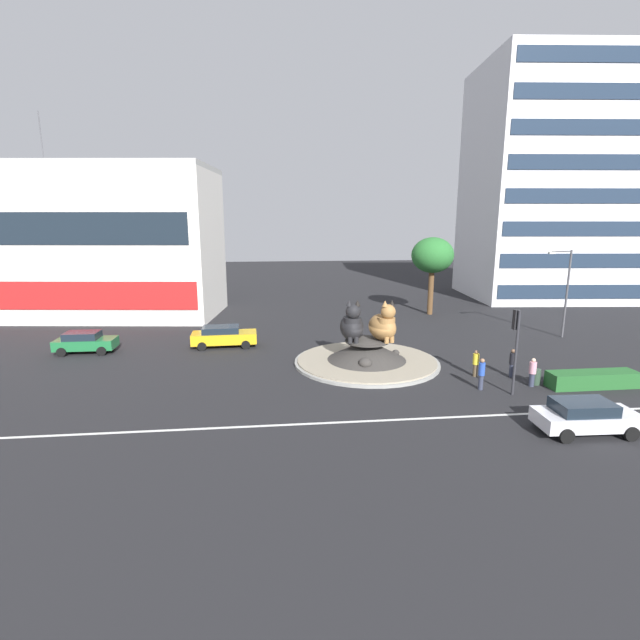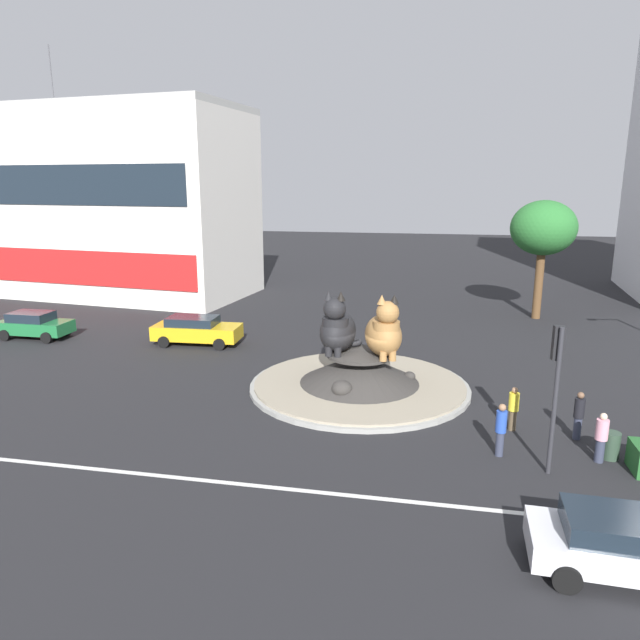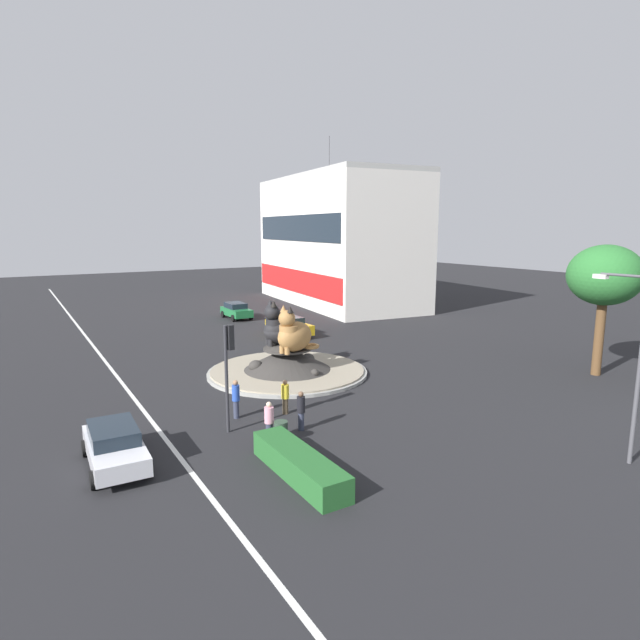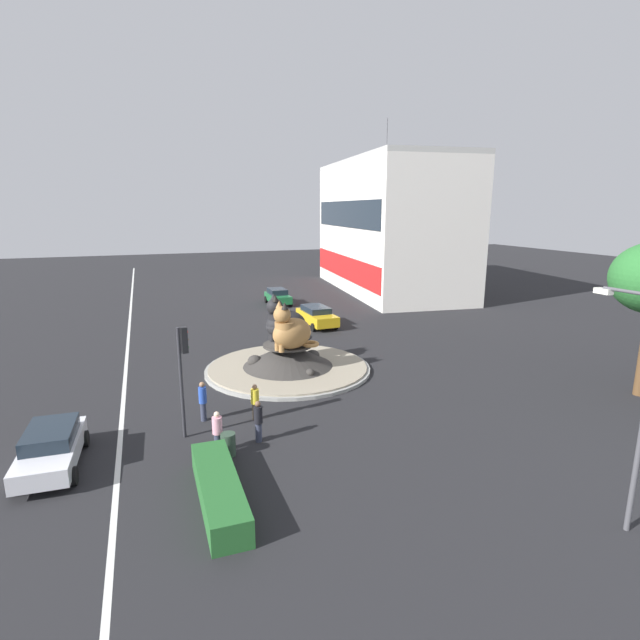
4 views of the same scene
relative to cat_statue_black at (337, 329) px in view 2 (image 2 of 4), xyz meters
name	(u,v)px [view 2 (image 2 of 4)]	position (x,y,z in m)	size (l,w,h in m)	color
ground_plane	(359,388)	(0.99, -0.07, -2.60)	(160.00, 160.00, 0.00)	black
lane_centreline	(319,492)	(0.99, -8.96, -2.60)	(112.00, 0.20, 0.01)	silver
roundabout_island	(359,375)	(0.99, -0.07, -1.98)	(9.54, 9.54, 1.59)	gray
cat_statue_black	(337,329)	(0.00, 0.00, 0.00)	(1.91, 2.82, 2.77)	black
cat_statue_tabby	(384,333)	(2.03, -0.20, -0.01)	(2.20, 2.95, 2.74)	#9E703D
traffic_light_mast	(556,372)	(7.69, -6.33, 0.66)	(0.35, 0.46, 4.65)	#2D2D33
shophouse_block	(97,203)	(-22.60, 18.70, 4.57)	(25.17, 12.87, 19.36)	silver
broadleaf_tree_behind_island	(543,229)	(10.74, 15.51, 3.26)	(4.12, 4.12, 7.69)	brown
pedestrian_yellow_shirt	(513,408)	(7.00, -3.34, -1.74)	(0.36, 0.36, 1.64)	brown
pedestrian_black_shirt	(579,414)	(9.13, -3.68, -1.68)	(0.35, 0.35, 1.74)	#33384C
pedestrian_pink_shirt	(601,437)	(9.45, -5.34, -1.73)	(0.39, 0.39, 1.67)	#33384C
pedestrian_blue_shirt	(501,428)	(6.34, -5.52, -1.64)	(0.35, 0.35, 1.80)	#33384C
sedan_on_far_lane	(34,324)	(-18.47, 4.61, -1.80)	(4.05, 2.00, 1.53)	#1E6B38
hatchback_near_shophouse	(628,545)	(8.54, -11.16, -1.82)	(4.44, 2.15, 1.48)	silver
parked_car_right	(196,330)	(-8.79, 5.20, -1.77)	(4.83, 2.26, 1.56)	gold
litter_bin	(611,445)	(9.86, -5.02, -2.15)	(0.56, 0.56, 0.90)	#2D4233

